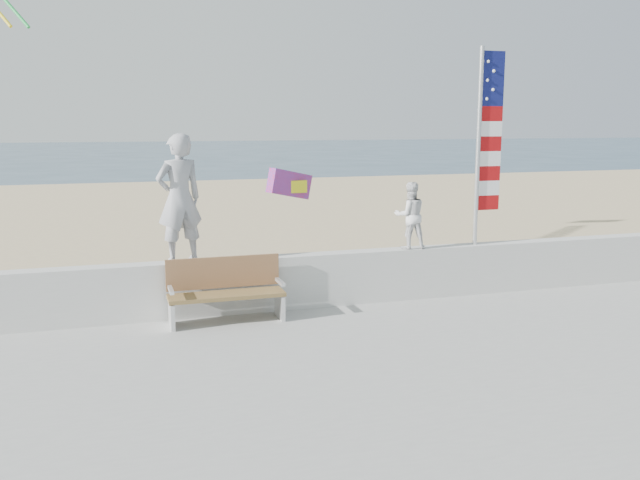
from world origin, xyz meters
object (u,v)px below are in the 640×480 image
(bench, at_px, (225,290))
(flag, at_px, (485,138))
(adult, at_px, (179,198))
(child, at_px, (410,215))

(bench, relative_size, flag, 0.51)
(adult, relative_size, bench, 1.13)
(adult, xyz_separation_m, flag, (5.39, -0.00, 0.90))
(child, relative_size, flag, 0.33)
(adult, height_order, bench, adult)
(adult, bearing_deg, child, 162.70)
(bench, height_order, flag, flag)
(adult, relative_size, child, 1.73)
(flag, bearing_deg, child, 179.99)
(adult, distance_m, child, 3.99)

